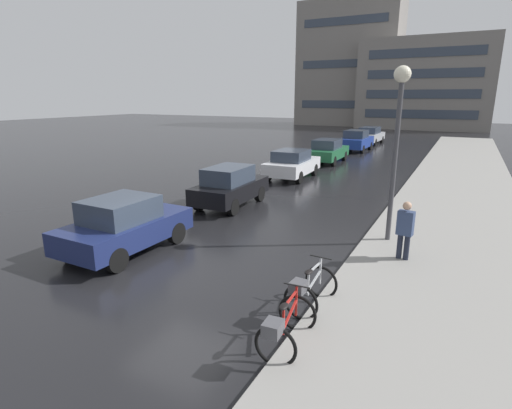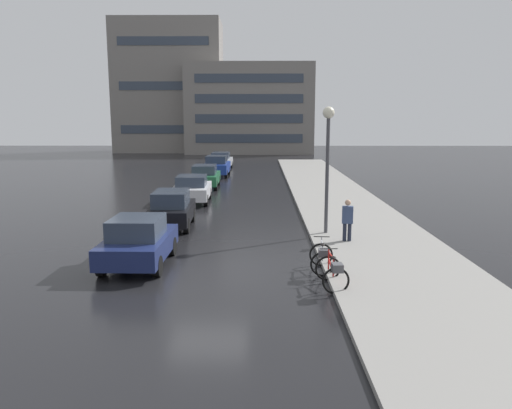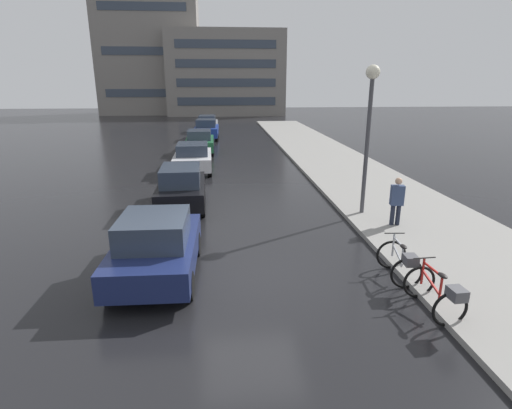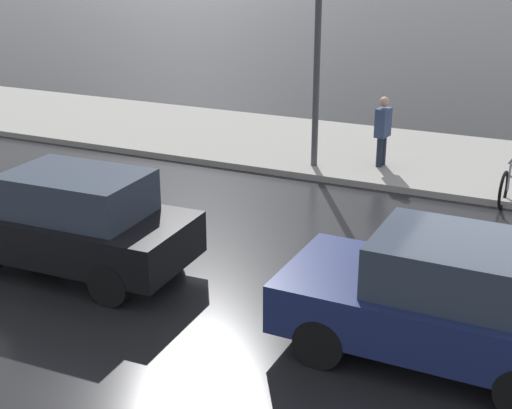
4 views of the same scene
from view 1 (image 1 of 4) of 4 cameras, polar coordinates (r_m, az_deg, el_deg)
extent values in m
plane|color=black|center=(10.43, -10.67, -9.40)|extent=(140.00, 140.00, 0.00)
cube|color=gray|center=(17.87, 26.76, -0.14)|extent=(4.80, 60.00, 0.14)
torus|color=black|center=(7.77, 5.92, -15.20)|extent=(0.75, 0.10, 0.75)
torus|color=black|center=(6.88, 2.79, -19.57)|extent=(0.75, 0.10, 0.75)
cube|color=red|center=(7.03, 3.95, -16.32)|extent=(0.04, 0.04, 0.50)
cube|color=red|center=(7.55, 5.78, -13.58)|extent=(0.04, 0.04, 0.59)
cube|color=red|center=(7.17, 4.94, -13.29)|extent=(0.08, 0.67, 0.04)
cube|color=red|center=(7.30, 4.81, -15.49)|extent=(0.08, 0.76, 0.27)
ellipsoid|color=black|center=(6.88, 3.99, -14.32)|extent=(0.16, 0.27, 0.07)
cylinder|color=black|center=(7.41, 5.84, -11.45)|extent=(0.50, 0.06, 0.03)
cube|color=#4C4C51|center=(6.56, 2.44, -17.23)|extent=(0.30, 0.36, 0.22)
torus|color=black|center=(8.98, 9.29, -10.89)|extent=(0.76, 0.11, 0.75)
torus|color=black|center=(8.13, 6.39, -13.72)|extent=(0.76, 0.11, 0.75)
cube|color=#ADAFB5|center=(8.29, 7.46, -11.25)|extent=(0.04, 0.04, 0.49)
cube|color=#ADAFB5|center=(8.79, 9.18, -9.36)|extent=(0.04, 0.04, 0.59)
cube|color=#ADAFB5|center=(8.44, 8.41, -8.87)|extent=(0.08, 0.62, 0.04)
cube|color=#ADAFB5|center=(8.55, 8.26, -10.79)|extent=(0.09, 0.71, 0.26)
ellipsoid|color=black|center=(8.17, 7.53, -9.53)|extent=(0.16, 0.27, 0.07)
cylinder|color=black|center=(8.66, 9.27, -7.46)|extent=(0.50, 0.06, 0.03)
cube|color=#4C4C51|center=(7.85, 6.09, -11.62)|extent=(0.30, 0.36, 0.22)
cube|color=navy|center=(11.93, -18.09, -3.44)|extent=(1.91, 3.79, 0.64)
cube|color=#2D3847|center=(11.65, -18.87, -0.67)|extent=(1.55, 1.84, 0.64)
cylinder|color=black|center=(13.37, -16.88, -2.78)|extent=(0.23, 0.64, 0.64)
cylinder|color=black|center=(12.28, -11.33, -3.99)|extent=(0.23, 0.64, 0.64)
cylinder|color=black|center=(11.95, -24.80, -5.70)|extent=(0.23, 0.64, 0.64)
cylinder|color=black|center=(10.72, -19.33, -7.48)|extent=(0.23, 0.64, 0.64)
cube|color=black|center=(16.11, -3.67, 2.08)|extent=(1.83, 3.83, 0.65)
cube|color=#2D3847|center=(15.85, -3.98, 4.25)|extent=(1.46, 2.12, 0.64)
cylinder|color=black|center=(17.53, -3.93, 2.06)|extent=(0.24, 0.65, 0.64)
cylinder|color=black|center=(16.86, 0.50, 1.56)|extent=(0.24, 0.65, 0.64)
cylinder|color=black|center=(15.60, -8.15, 0.29)|extent=(0.24, 0.65, 0.64)
cylinder|color=black|center=(14.85, -3.33, -0.36)|extent=(0.24, 0.65, 0.64)
cube|color=silver|center=(21.76, 5.19, 5.48)|extent=(2.03, 4.06, 0.65)
cube|color=#2D3847|center=(21.52, 5.07, 7.00)|extent=(1.63, 2.05, 0.56)
cylinder|color=black|center=(23.26, 4.28, 5.32)|extent=(0.24, 0.65, 0.64)
cylinder|color=black|center=(22.69, 8.33, 4.95)|extent=(0.24, 0.65, 0.64)
cylinder|color=black|center=(21.01, 1.76, 4.29)|extent=(0.24, 0.65, 0.64)
cylinder|color=black|center=(20.38, 6.17, 3.86)|extent=(0.24, 0.65, 0.64)
cube|color=#1E6038|center=(27.29, 10.17, 7.27)|extent=(1.89, 4.26, 0.64)
cube|color=#2D3847|center=(27.06, 10.12, 8.52)|extent=(1.53, 2.10, 0.60)
cylinder|color=black|center=(28.82, 9.34, 7.07)|extent=(0.23, 0.64, 0.64)
cylinder|color=black|center=(28.38, 12.50, 6.79)|extent=(0.23, 0.64, 0.64)
cylinder|color=black|center=(26.35, 7.59, 6.39)|extent=(0.23, 0.64, 0.64)
cylinder|color=black|center=(25.87, 11.02, 6.08)|extent=(0.23, 0.64, 0.64)
cube|color=navy|center=(33.72, 14.10, 8.62)|extent=(2.00, 4.12, 0.75)
cube|color=#2D3847|center=(33.50, 14.10, 9.74)|extent=(1.61, 2.03, 0.61)
cylinder|color=black|center=(35.20, 13.24, 8.32)|extent=(0.23, 0.64, 0.64)
cylinder|color=black|center=(34.78, 15.99, 8.06)|extent=(0.23, 0.64, 0.64)
cylinder|color=black|center=(32.78, 12.02, 7.91)|extent=(0.23, 0.64, 0.64)
cylinder|color=black|center=(32.33, 14.95, 7.63)|extent=(0.23, 0.64, 0.64)
cube|color=#B2B5BA|center=(39.16, 15.95, 9.28)|extent=(1.97, 4.45, 0.66)
cube|color=#2D3847|center=(38.94, 15.95, 10.17)|extent=(1.57, 2.36, 0.58)
cylinder|color=black|center=(40.70, 15.26, 9.07)|extent=(0.24, 0.65, 0.64)
cylinder|color=black|center=(40.33, 17.52, 8.85)|extent=(0.24, 0.65, 0.64)
cylinder|color=black|center=(38.08, 14.21, 8.75)|extent=(0.24, 0.65, 0.64)
cylinder|color=black|center=(37.69, 16.62, 8.52)|extent=(0.24, 0.65, 0.64)
cylinder|color=#1E2333|center=(11.27, 19.79, -5.93)|extent=(0.14, 0.14, 0.81)
cylinder|color=#1E2333|center=(11.23, 20.68, -6.10)|extent=(0.14, 0.14, 0.81)
cube|color=navy|center=(11.02, 20.58, -2.49)|extent=(0.43, 0.29, 0.64)
sphere|color=tan|center=(10.90, 20.80, -0.18)|extent=(0.22, 0.22, 0.22)
cylinder|color=#424247|center=(12.14, 19.11, 5.12)|extent=(0.14, 0.14, 4.69)
sphere|color=#F2EACC|center=(12.00, 20.20, 17.08)|extent=(0.46, 0.46, 0.46)
cube|color=gray|center=(59.91, 22.94, 15.51)|extent=(16.57, 7.08, 11.63)
cube|color=#333D4C|center=(56.38, 22.19, 11.87)|extent=(13.59, 0.06, 1.10)
cube|color=#333D4C|center=(56.33, 22.45, 14.38)|extent=(13.59, 0.06, 1.10)
cube|color=#333D4C|center=(56.40, 22.72, 16.89)|extent=(13.59, 0.06, 1.10)
cube|color=#333D4C|center=(56.58, 22.98, 19.38)|extent=(13.59, 0.06, 1.10)
cube|color=gray|center=(64.93, 13.17, 18.80)|extent=(14.42, 7.34, 17.59)
cube|color=#333D4C|center=(61.21, 11.92, 13.83)|extent=(11.83, 0.06, 1.10)
cube|color=#333D4C|center=(61.37, 12.22, 19.08)|extent=(11.83, 0.06, 1.10)
cube|color=#333D4C|center=(62.04, 12.54, 24.26)|extent=(11.83, 0.06, 1.10)
camera|label=2|loc=(8.82, -122.33, -5.73)|focal=35.00mm
camera|label=3|loc=(6.74, -74.10, 6.37)|focal=28.00mm
camera|label=4|loc=(17.42, -41.89, 13.26)|focal=50.00mm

